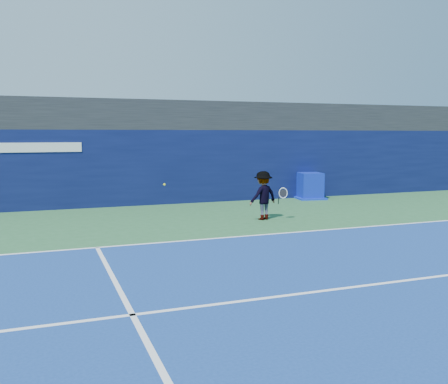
# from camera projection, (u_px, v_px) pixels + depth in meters

# --- Properties ---
(ground) EXTENTS (80.00, 80.00, 0.00)m
(ground) POSITION_uv_depth(u_px,v_px,m) (335.00, 258.00, 11.44)
(ground) COLOR #2A5E34
(ground) RESTS_ON ground
(baseline) EXTENTS (24.00, 0.10, 0.01)m
(baseline) POSITION_uv_depth(u_px,v_px,m) (277.00, 234.00, 14.23)
(baseline) COLOR white
(baseline) RESTS_ON ground
(service_line) EXTENTS (24.00, 0.10, 0.01)m
(service_line) POSITION_uv_depth(u_px,v_px,m) (393.00, 282.00, 9.57)
(service_line) COLOR white
(service_line) RESTS_ON ground
(stadium_band) EXTENTS (36.00, 3.00, 1.20)m
(stadium_band) POSITION_uv_depth(u_px,v_px,m) (190.00, 116.00, 21.73)
(stadium_band) COLOR black
(stadium_band) RESTS_ON back_wall_assembly
(back_wall_assembly) EXTENTS (36.00, 1.03, 3.00)m
(back_wall_assembly) POSITION_uv_depth(u_px,v_px,m) (198.00, 166.00, 21.04)
(back_wall_assembly) COLOR #0B123E
(back_wall_assembly) RESTS_ON ground
(equipment_cart) EXTENTS (1.37, 1.37, 1.15)m
(equipment_cart) POSITION_uv_depth(u_px,v_px,m) (310.00, 187.00, 21.92)
(equipment_cart) COLOR #0B1D9E
(equipment_cart) RESTS_ON ground
(tennis_player) EXTENTS (1.32, 0.85, 1.62)m
(tennis_player) POSITION_uv_depth(u_px,v_px,m) (263.00, 195.00, 16.55)
(tennis_player) COLOR silver
(tennis_player) RESTS_ON ground
(tennis_ball) EXTENTS (0.07, 0.07, 0.07)m
(tennis_ball) POSITION_uv_depth(u_px,v_px,m) (164.00, 184.00, 15.48)
(tennis_ball) COLOR #C9D317
(tennis_ball) RESTS_ON ground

